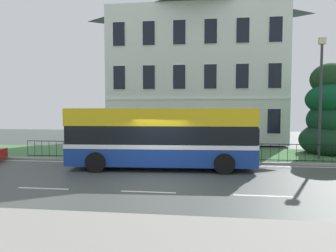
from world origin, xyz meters
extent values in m
cube|color=#414644|center=(0.00, 0.00, -0.03)|extent=(60.00, 56.00, 0.06)
cube|color=silver|center=(0.00, 3.65, 0.00)|extent=(54.00, 0.14, 0.01)
cube|color=silver|center=(-4.00, -1.80, 0.00)|extent=(2.00, 0.12, 0.01)
cube|color=silver|center=(0.00, -1.80, 0.00)|extent=(2.00, 0.12, 0.01)
cube|color=silver|center=(4.00, -1.80, 0.00)|extent=(2.00, 0.12, 0.01)
cube|color=#9E9E99|center=(0.00, 4.12, 0.06)|extent=(57.00, 0.24, 0.12)
cube|color=#417441|center=(0.00, 6.93, 0.06)|extent=(57.00, 5.38, 0.12)
cube|color=gray|center=(0.00, -5.50, 0.00)|extent=(57.00, 3.00, 0.01)
cube|color=silver|center=(1.26, 15.86, 5.76)|extent=(14.62, 8.92, 11.29)
pyramid|color=#34423E|center=(1.26, 15.86, 12.20)|extent=(14.91, 9.10, 1.59)
cube|color=white|center=(1.26, 11.37, 3.82)|extent=(14.62, 0.06, 0.20)
cube|color=#2D333D|center=(1.26, 11.36, 1.22)|extent=(1.10, 0.06, 2.20)
cube|color=white|center=(-4.83, 11.36, 2.03)|extent=(1.07, 0.04, 1.98)
cube|color=black|center=(-4.83, 11.34, 2.03)|extent=(0.97, 0.03, 1.88)
cube|color=white|center=(-2.39, 11.36, 2.03)|extent=(1.07, 0.04, 1.98)
cube|color=black|center=(-2.39, 11.34, 2.03)|extent=(0.97, 0.03, 1.88)
cube|color=white|center=(0.04, 11.36, 2.03)|extent=(1.07, 0.04, 1.98)
cube|color=black|center=(0.04, 11.34, 2.03)|extent=(0.97, 0.03, 1.88)
cube|color=white|center=(2.48, 11.36, 2.03)|extent=(1.07, 0.04, 1.98)
cube|color=black|center=(2.48, 11.34, 2.03)|extent=(0.97, 0.03, 1.88)
cube|color=white|center=(4.92, 11.36, 2.03)|extent=(1.07, 0.04, 1.98)
cube|color=black|center=(4.92, 11.34, 2.03)|extent=(0.97, 0.03, 1.88)
cube|color=white|center=(7.35, 11.36, 2.03)|extent=(1.07, 0.04, 1.98)
cube|color=black|center=(7.35, 11.34, 2.03)|extent=(0.97, 0.03, 1.88)
cube|color=white|center=(-4.83, 11.36, 5.50)|extent=(1.07, 0.04, 1.98)
cube|color=black|center=(-4.83, 11.34, 5.50)|extent=(0.97, 0.03, 1.88)
cube|color=white|center=(-2.39, 11.36, 5.50)|extent=(1.07, 0.04, 1.98)
cube|color=black|center=(-2.39, 11.34, 5.50)|extent=(0.97, 0.03, 1.88)
cube|color=white|center=(0.04, 11.36, 5.50)|extent=(1.07, 0.04, 1.98)
cube|color=black|center=(0.04, 11.34, 5.50)|extent=(0.97, 0.03, 1.88)
cube|color=white|center=(2.48, 11.36, 5.50)|extent=(1.07, 0.04, 1.98)
cube|color=black|center=(2.48, 11.34, 5.50)|extent=(0.97, 0.03, 1.88)
cube|color=white|center=(4.92, 11.36, 5.50)|extent=(1.07, 0.04, 1.98)
cube|color=black|center=(4.92, 11.34, 5.50)|extent=(0.97, 0.03, 1.88)
cube|color=white|center=(7.35, 11.36, 5.50)|extent=(1.07, 0.04, 1.98)
cube|color=black|center=(7.35, 11.34, 5.50)|extent=(0.97, 0.03, 1.88)
cube|color=white|center=(-4.83, 11.36, 8.98)|extent=(1.07, 0.04, 1.98)
cube|color=black|center=(-4.83, 11.34, 8.98)|extent=(0.97, 0.03, 1.88)
cube|color=white|center=(-2.39, 11.36, 8.98)|extent=(1.07, 0.04, 1.98)
cube|color=black|center=(-2.39, 11.34, 8.98)|extent=(0.97, 0.03, 1.88)
cube|color=white|center=(0.04, 11.36, 8.98)|extent=(1.07, 0.04, 1.98)
cube|color=black|center=(0.04, 11.34, 8.98)|extent=(0.97, 0.03, 1.88)
cube|color=white|center=(2.48, 11.36, 8.98)|extent=(1.07, 0.04, 1.98)
cube|color=black|center=(2.48, 11.34, 8.98)|extent=(0.97, 0.03, 1.88)
cube|color=white|center=(4.92, 11.36, 8.98)|extent=(1.07, 0.04, 1.98)
cube|color=black|center=(4.92, 11.34, 8.98)|extent=(0.97, 0.03, 1.88)
cube|color=white|center=(7.35, 11.36, 8.98)|extent=(1.07, 0.04, 1.98)
cube|color=black|center=(7.35, 11.34, 8.98)|extent=(0.97, 0.03, 1.88)
cube|color=black|center=(1.26, 4.40, 1.07)|extent=(19.57, 0.04, 0.04)
cube|color=black|center=(1.26, 4.40, 0.20)|extent=(19.57, 0.04, 0.04)
cylinder|color=black|center=(-8.52, 4.40, 0.59)|extent=(0.02, 0.02, 0.95)
cylinder|color=black|center=(-8.07, 4.40, 0.59)|extent=(0.02, 0.02, 0.95)
cylinder|color=black|center=(-7.61, 4.40, 0.59)|extent=(0.02, 0.02, 0.95)
cylinder|color=black|center=(-7.16, 4.40, 0.59)|extent=(0.02, 0.02, 0.95)
cylinder|color=black|center=(-6.70, 4.40, 0.59)|extent=(0.02, 0.02, 0.95)
cylinder|color=black|center=(-6.25, 4.40, 0.59)|extent=(0.02, 0.02, 0.95)
cylinder|color=black|center=(-5.79, 4.40, 0.59)|extent=(0.02, 0.02, 0.95)
cylinder|color=black|center=(-5.34, 4.40, 0.59)|extent=(0.02, 0.02, 0.95)
cylinder|color=black|center=(-4.88, 4.40, 0.59)|extent=(0.02, 0.02, 0.95)
cylinder|color=black|center=(-4.43, 4.40, 0.59)|extent=(0.02, 0.02, 0.95)
cylinder|color=black|center=(-3.97, 4.40, 0.59)|extent=(0.02, 0.02, 0.95)
cylinder|color=black|center=(-3.52, 4.40, 0.59)|extent=(0.02, 0.02, 0.95)
cylinder|color=black|center=(-3.06, 4.40, 0.59)|extent=(0.02, 0.02, 0.95)
cylinder|color=black|center=(-2.61, 4.40, 0.59)|extent=(0.02, 0.02, 0.95)
cylinder|color=black|center=(-2.15, 4.40, 0.59)|extent=(0.02, 0.02, 0.95)
cylinder|color=black|center=(-1.70, 4.40, 0.59)|extent=(0.02, 0.02, 0.95)
cylinder|color=black|center=(-1.24, 4.40, 0.59)|extent=(0.02, 0.02, 0.95)
cylinder|color=black|center=(-0.79, 4.40, 0.59)|extent=(0.02, 0.02, 0.95)
cylinder|color=black|center=(-0.33, 4.40, 0.59)|extent=(0.02, 0.02, 0.95)
cylinder|color=black|center=(0.12, 4.40, 0.59)|extent=(0.02, 0.02, 0.95)
cylinder|color=black|center=(0.58, 4.40, 0.59)|extent=(0.02, 0.02, 0.95)
cylinder|color=black|center=(1.03, 4.40, 0.59)|extent=(0.02, 0.02, 0.95)
cylinder|color=black|center=(1.49, 4.40, 0.59)|extent=(0.02, 0.02, 0.95)
cylinder|color=black|center=(1.94, 4.40, 0.59)|extent=(0.02, 0.02, 0.95)
cylinder|color=black|center=(2.40, 4.40, 0.59)|extent=(0.02, 0.02, 0.95)
cylinder|color=black|center=(2.85, 4.40, 0.59)|extent=(0.02, 0.02, 0.95)
cylinder|color=black|center=(3.31, 4.40, 0.59)|extent=(0.02, 0.02, 0.95)
cylinder|color=black|center=(3.76, 4.40, 0.59)|extent=(0.02, 0.02, 0.95)
cylinder|color=black|center=(4.22, 4.40, 0.59)|extent=(0.02, 0.02, 0.95)
cylinder|color=black|center=(4.67, 4.40, 0.59)|extent=(0.02, 0.02, 0.95)
cylinder|color=black|center=(5.13, 4.40, 0.59)|extent=(0.02, 0.02, 0.95)
cylinder|color=black|center=(5.58, 4.40, 0.59)|extent=(0.02, 0.02, 0.95)
cylinder|color=black|center=(6.04, 4.40, 0.59)|extent=(0.02, 0.02, 0.95)
cylinder|color=black|center=(6.49, 4.40, 0.59)|extent=(0.02, 0.02, 0.95)
cylinder|color=black|center=(6.95, 4.40, 0.59)|extent=(0.02, 0.02, 0.95)
cylinder|color=black|center=(7.41, 4.40, 0.59)|extent=(0.02, 0.02, 0.95)
cylinder|color=black|center=(7.86, 4.40, 0.59)|extent=(0.02, 0.02, 0.95)
cylinder|color=black|center=(8.32, 4.40, 0.59)|extent=(0.02, 0.02, 0.95)
cylinder|color=black|center=(8.77, 4.40, 0.59)|extent=(0.02, 0.02, 0.95)
cylinder|color=#423328|center=(10.22, 7.87, 0.73)|extent=(0.49, 0.49, 1.21)
ellipsoid|color=#163622|center=(10.02, 7.83, 0.97)|extent=(3.72, 3.72, 2.28)
ellipsoid|color=#103820|center=(10.14, 7.78, 2.28)|extent=(3.14, 3.14, 2.31)
ellipsoid|color=#0C4325|center=(10.03, 7.72, 3.59)|extent=(3.17, 3.17, 2.03)
ellipsoid|color=#18371C|center=(10.03, 8.11, 4.90)|extent=(2.40, 2.40, 2.02)
cube|color=navy|center=(-0.13, 2.52, 0.75)|extent=(9.18, 2.98, 0.99)
cube|color=white|center=(-0.13, 2.52, 1.21)|extent=(9.20, 3.00, 0.20)
cube|color=black|center=(-0.13, 2.52, 1.72)|extent=(9.10, 2.94, 0.93)
cube|color=gold|center=(-0.13, 2.52, 2.60)|extent=(9.18, 2.98, 0.82)
cube|color=black|center=(4.41, 2.76, 1.67)|extent=(0.17, 2.11, 0.86)
cube|color=black|center=(4.41, 2.76, 2.55)|extent=(0.15, 1.81, 0.53)
cylinder|color=silver|center=(4.37, 3.56, 0.48)|extent=(0.05, 0.20, 0.20)
cylinder|color=silver|center=(4.45, 1.96, 0.48)|extent=(0.05, 0.20, 0.20)
cylinder|color=black|center=(2.79, 3.88, 0.48)|extent=(0.97, 0.35, 0.96)
cylinder|color=black|center=(2.92, 1.47, 0.48)|extent=(0.97, 0.35, 0.96)
cylinder|color=black|center=(-3.18, 3.57, 0.48)|extent=(0.97, 0.35, 0.96)
cylinder|color=black|center=(-3.06, 1.16, 0.48)|extent=(0.97, 0.35, 0.96)
cylinder|color=#333338|center=(8.49, 5.45, 3.35)|extent=(0.14, 0.14, 6.45)
cube|color=beige|center=(8.49, 5.45, 6.75)|extent=(0.36, 0.24, 0.36)
camera|label=1|loc=(1.93, -12.07, 2.99)|focal=31.54mm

